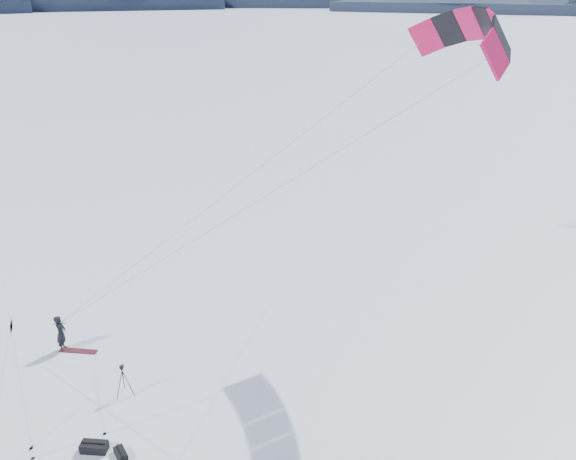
# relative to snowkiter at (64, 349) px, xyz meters

# --- Properties ---
(ground) EXTENTS (1800.00, 1800.00, 0.00)m
(ground) POSITION_rel_snowkiter_xyz_m (1.76, -4.18, 0.00)
(ground) COLOR white
(horizon_hills) EXTENTS (704.47, 706.88, 9.30)m
(horizon_hills) POSITION_rel_snowkiter_xyz_m (1.76, -4.18, 3.92)
(horizon_hills) COLOR #1A2035
(horizon_hills) RESTS_ON ground
(snow_tracks) EXTENTS (14.76, 10.25, 0.01)m
(snow_tracks) POSITION_rel_snowkiter_xyz_m (1.12, -4.53, 0.00)
(snow_tracks) COLOR silver
(snow_tracks) RESTS_ON ground
(snowkiter) EXTENTS (0.52, 0.67, 1.61)m
(snowkiter) POSITION_rel_snowkiter_xyz_m (0.00, 0.00, 0.00)
(snowkiter) COLOR black
(snowkiter) RESTS_ON ground
(snowboard) EXTENTS (1.57, 0.32, 0.04)m
(snowboard) POSITION_rel_snowkiter_xyz_m (0.64, -0.05, 0.02)
(snowboard) COLOR maroon
(snowboard) RESTS_ON ground
(tripod) EXTENTS (0.60, 0.67, 1.30)m
(tripod) POSITION_rel_snowkiter_xyz_m (3.60, -2.34, 0.84)
(tripod) COLOR black
(tripod) RESTS_ON ground
(gear_bag_a) EXTENTS (0.87, 0.43, 0.38)m
(gear_bag_a) POSITION_rel_snowkiter_xyz_m (3.66, -5.06, 0.17)
(gear_bag_a) COLOR black
(gear_bag_a) RESTS_ON ground
(gear_bag_b) EXTENTS (0.64, 0.67, 0.29)m
(gear_bag_b) POSITION_rel_snowkiter_xyz_m (4.61, -5.20, 0.12)
(gear_bag_b) COLOR black
(gear_bag_b) RESTS_ON ground
(power_kite) EXTENTS (17.01, 7.67, 11.87)m
(power_kite) POSITION_rel_snowkiter_xyz_m (15.52, 4.53, 12.11)
(power_kite) COLOR #C41048
(power_kite) RESTS_ON ground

